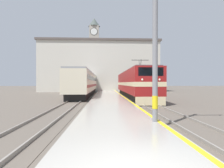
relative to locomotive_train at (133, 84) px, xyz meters
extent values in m
plane|color=#60564C|center=(-3.62, 8.32, -2.00)|extent=(200.00, 200.00, 0.00)
cube|color=#ADA89E|center=(-3.62, 3.32, -1.82)|extent=(4.15, 140.00, 0.36)
cube|color=yellow|center=(-1.70, 3.32, -1.64)|extent=(0.20, 140.00, 0.00)
cube|color=#60564C|center=(0.00, 3.32, -1.99)|extent=(2.83, 140.00, 0.02)
cube|color=gray|center=(-0.72, 3.32, -1.91)|extent=(0.07, 140.00, 0.14)
cube|color=gray|center=(0.72, 3.32, -1.91)|extent=(0.07, 140.00, 0.14)
cube|color=#60564C|center=(-7.59, 3.32, -1.99)|extent=(2.83, 140.00, 0.02)
cube|color=gray|center=(-8.30, 3.32, -1.91)|extent=(0.07, 140.00, 0.14)
cube|color=gray|center=(-6.87, 3.32, -1.91)|extent=(0.07, 140.00, 0.14)
cube|color=black|center=(0.00, 0.04, -1.55)|extent=(2.46, 17.59, 0.90)
cube|color=maroon|center=(0.00, 0.04, 0.32)|extent=(2.90, 19.12, 2.83)
cube|color=beige|center=(0.00, 0.04, 0.04)|extent=(2.92, 19.14, 0.44)
cube|color=beige|center=(0.00, -9.37, -1.50)|extent=(2.76, 0.30, 0.81)
cube|color=black|center=(0.00, -9.46, 1.18)|extent=(2.32, 0.12, 0.80)
sphere|color=white|center=(-0.80, -9.50, 0.46)|extent=(0.20, 0.20, 0.20)
sphere|color=white|center=(0.80, -9.50, 0.46)|extent=(0.20, 0.20, 0.20)
cube|color=#4C4C51|center=(0.00, 0.04, 1.79)|extent=(2.61, 18.16, 0.12)
cylinder|color=#333333|center=(0.00, -5.09, 2.35)|extent=(0.06, 0.63, 1.03)
cylinder|color=#333333|center=(0.00, -4.39, 2.35)|extent=(0.06, 0.63, 1.03)
cube|color=#262626|center=(0.00, -4.74, 2.85)|extent=(2.03, 0.08, 0.06)
cube|color=black|center=(-7.59, 13.42, -1.55)|extent=(2.46, 37.68, 0.90)
cube|color=beige|center=(-7.59, 13.42, 0.33)|extent=(2.90, 39.25, 2.85)
cube|color=black|center=(-7.59, 13.42, 0.90)|extent=(2.92, 38.46, 0.64)
cube|color=maroon|center=(-7.59, 13.42, -0.24)|extent=(2.92, 38.46, 0.36)
cube|color=gray|center=(-7.59, 13.42, 1.85)|extent=(2.67, 39.25, 0.20)
cylinder|color=gray|center=(-1.88, -17.21, 2.66)|extent=(0.24, 0.24, 8.59)
cylinder|color=yellow|center=(-1.88, -17.21, -0.74)|extent=(0.26, 0.26, 0.60)
cube|color=#ADA393|center=(-7.61, 33.57, 8.56)|extent=(3.07, 3.07, 21.11)
cylinder|color=black|center=(-7.61, 32.02, 16.96)|extent=(2.45, 0.06, 2.45)
cylinder|color=white|center=(-7.61, 31.99, 16.96)|extent=(2.15, 0.10, 2.15)
cone|color=#47514C|center=(-7.61, 33.57, 20.49)|extent=(3.84, 3.84, 2.77)
cube|color=beige|center=(-5.43, 19.97, 4.11)|extent=(29.15, 8.06, 12.21)
cube|color=#564C47|center=(-5.43, 19.97, 10.46)|extent=(29.75, 8.66, 0.50)
camera|label=1|loc=(-4.23, -25.18, 0.15)|focal=28.00mm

